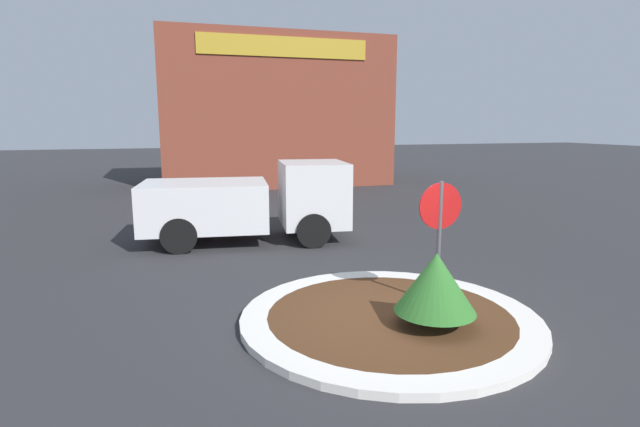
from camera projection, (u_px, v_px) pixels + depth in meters
name	position (u px, v px, depth m)	size (l,w,h in m)	color
ground_plane	(389.00, 322.00, 7.91)	(120.00, 120.00, 0.00)	#2D2D30
traffic_island	(389.00, 318.00, 7.90)	(4.71, 4.71, 0.12)	silver
stop_sign	(440.00, 222.00, 8.15)	(0.76, 0.07, 2.18)	#4C4C51
island_shrub	(436.00, 283.00, 7.32)	(1.21, 1.21, 1.12)	brown
utility_truck	(251.00, 201.00, 13.18)	(5.53, 2.85, 2.08)	silver
storefront_building	(272.00, 112.00, 25.95)	(11.26, 6.07, 7.33)	brown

